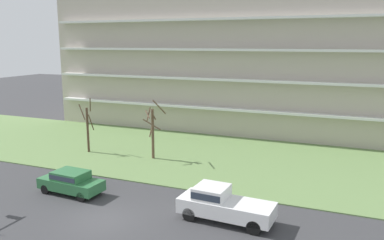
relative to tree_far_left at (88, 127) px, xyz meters
The scene contains 7 objects.
ground 14.85m from the tree_far_left, 49.74° to the right, with size 160.00×160.00×0.00m, color #38383A.
grass_lawn_strip 10.16m from the tree_far_left, 16.55° to the left, with size 80.00×16.00×0.08m, color #66844C.
apartment_building 20.01m from the tree_far_left, 60.61° to the left, with size 42.80×12.96×15.35m.
tree_far_left is the anchor object (origin of this frame).
tree_left 6.48m from the tree_far_left, ahead, with size 1.69×1.64×5.37m.
pickup_white_near_left 17.99m from the tree_far_left, 28.91° to the right, with size 5.50×2.28×1.95m.
sedan_green_center_left 10.19m from the tree_far_left, 59.56° to the right, with size 4.49×2.04×1.57m.
Camera 1 is at (12.69, -17.54, 10.02)m, focal length 36.97 mm.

